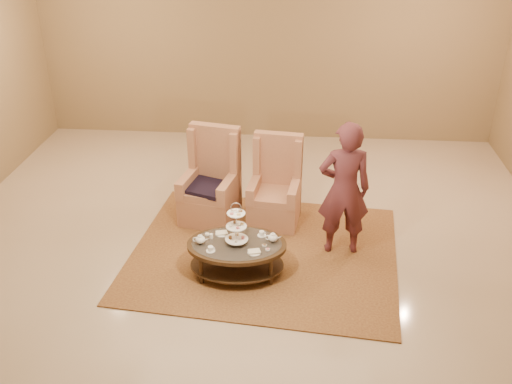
# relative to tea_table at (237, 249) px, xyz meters

# --- Properties ---
(ground) EXTENTS (8.00, 8.00, 0.00)m
(ground) POSITION_rel_tea_table_xyz_m (0.07, 0.33, -0.35)
(ground) COLOR #BDA68C
(ground) RESTS_ON ground
(ceiling) EXTENTS (8.00, 8.00, 0.02)m
(ceiling) POSITION_rel_tea_table_xyz_m (0.07, 0.33, -0.35)
(ceiling) COLOR white
(ceiling) RESTS_ON ground
(wall_back) EXTENTS (8.00, 0.04, 3.50)m
(wall_back) POSITION_rel_tea_table_xyz_m (0.07, 4.33, 1.40)
(wall_back) COLOR #8E744D
(wall_back) RESTS_ON ground
(rug) EXTENTS (3.49, 3.00, 0.02)m
(rug) POSITION_rel_tea_table_xyz_m (0.29, 0.46, -0.34)
(rug) COLOR olive
(rug) RESTS_ON ground
(tea_table) EXTENTS (1.19, 0.85, 0.97)m
(tea_table) POSITION_rel_tea_table_xyz_m (0.00, 0.00, 0.00)
(tea_table) COLOR black
(tea_table) RESTS_ON ground
(armchair_left) EXTENTS (0.82, 0.84, 1.28)m
(armchair_left) POSITION_rel_tea_table_xyz_m (-0.49, 1.31, 0.08)
(armchair_left) COLOR #B87856
(armchair_left) RESTS_ON ground
(armchair_right) EXTENTS (0.72, 0.74, 1.20)m
(armchair_right) POSITION_rel_tea_table_xyz_m (0.38, 1.31, 0.05)
(armchair_right) COLOR #B87856
(armchair_right) RESTS_ON ground
(person) EXTENTS (0.66, 0.46, 1.73)m
(person) POSITION_rel_tea_table_xyz_m (1.23, 0.60, 0.51)
(person) COLOR #522329
(person) RESTS_ON ground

